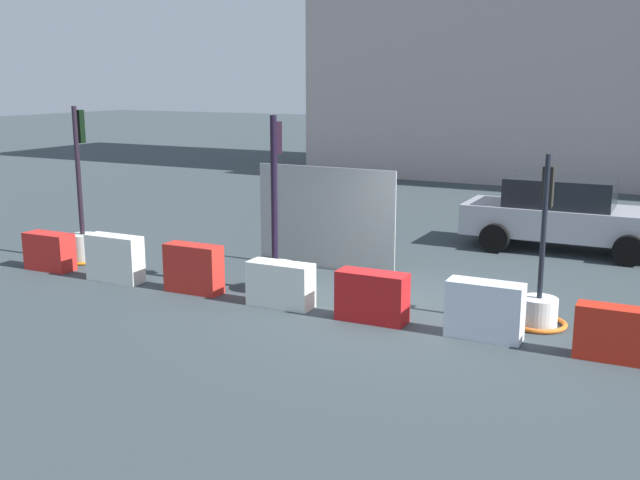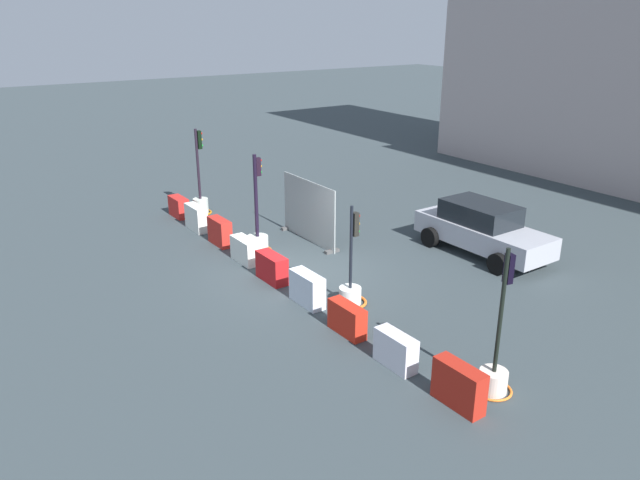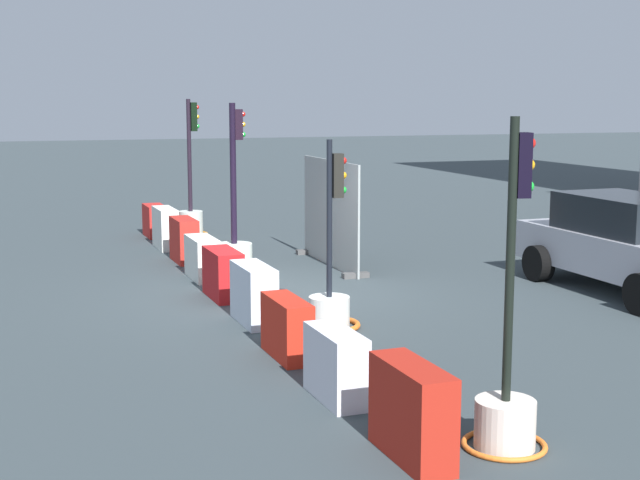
{
  "view_description": "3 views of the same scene",
  "coord_description": "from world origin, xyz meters",
  "px_view_note": "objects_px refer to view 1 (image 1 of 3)",
  "views": [
    {
      "loc": [
        4.47,
        -11.54,
        3.83
      ],
      "look_at": [
        -1.58,
        0.2,
        0.96
      ],
      "focal_mm": 41.97,
      "sensor_mm": 36.0,
      "label": 1
    },
    {
      "loc": [
        13.89,
        -8.68,
        7.16
      ],
      "look_at": [
        0.97,
        0.03,
        1.37
      ],
      "focal_mm": 33.86,
      "sensor_mm": 36.0,
      "label": 2
    },
    {
      "loc": [
        14.3,
        -4.3,
        3.27
      ],
      "look_at": [
        0.62,
        0.52,
        1.0
      ],
      "focal_mm": 50.66,
      "sensor_mm": 36.0,
      "label": 3
    }
  ],
  "objects_px": {
    "car_silver_hatchback": "(565,214)",
    "construction_barrier_0": "(50,251)",
    "construction_barrier_3": "(281,285)",
    "construction_barrier_4": "(372,297)",
    "construction_barrier_2": "(194,269)",
    "construction_barrier_1": "(115,258)",
    "traffic_light_0": "(83,234)",
    "construction_barrier_5": "(485,310)",
    "construction_barrier_6": "(617,334)",
    "traffic_light_2": "(539,301)",
    "traffic_light_1": "(275,265)"
  },
  "relations": [
    {
      "from": "construction_barrier_3",
      "to": "construction_barrier_2",
      "type": "bearing_deg",
      "value": 179.43
    },
    {
      "from": "traffic_light_0",
      "to": "construction_barrier_3",
      "type": "xyz_separation_m",
      "value": [
        5.36,
        -0.87,
        -0.2
      ]
    },
    {
      "from": "traffic_light_2",
      "to": "car_silver_hatchback",
      "type": "relative_size",
      "value": 0.6
    },
    {
      "from": "construction_barrier_0",
      "to": "construction_barrier_5",
      "type": "bearing_deg",
      "value": 0.03
    },
    {
      "from": "construction_barrier_2",
      "to": "construction_barrier_6",
      "type": "relative_size",
      "value": 0.98
    },
    {
      "from": "traffic_light_2",
      "to": "construction_barrier_1",
      "type": "xyz_separation_m",
      "value": [
        -7.77,
        -1.03,
        0.04
      ]
    },
    {
      "from": "construction_barrier_0",
      "to": "car_silver_hatchback",
      "type": "distance_m",
      "value": 11.17
    },
    {
      "from": "construction_barrier_4",
      "to": "car_silver_hatchback",
      "type": "bearing_deg",
      "value": 74.5
    },
    {
      "from": "traffic_light_0",
      "to": "car_silver_hatchback",
      "type": "relative_size",
      "value": 0.72
    },
    {
      "from": "construction_barrier_5",
      "to": "traffic_light_1",
      "type": "bearing_deg",
      "value": 169.84
    },
    {
      "from": "traffic_light_2",
      "to": "construction_barrier_3",
      "type": "relative_size",
      "value": 2.35
    },
    {
      "from": "construction_barrier_3",
      "to": "construction_barrier_4",
      "type": "bearing_deg",
      "value": -0.67
    },
    {
      "from": "traffic_light_1",
      "to": "construction_barrier_0",
      "type": "height_order",
      "value": "traffic_light_1"
    },
    {
      "from": "traffic_light_2",
      "to": "construction_barrier_5",
      "type": "height_order",
      "value": "traffic_light_2"
    },
    {
      "from": "construction_barrier_2",
      "to": "construction_barrier_4",
      "type": "bearing_deg",
      "value": -0.62
    },
    {
      "from": "traffic_light_1",
      "to": "construction_barrier_5",
      "type": "bearing_deg",
      "value": -10.16
    },
    {
      "from": "construction_barrier_1",
      "to": "construction_barrier_0",
      "type": "bearing_deg",
      "value": 178.12
    },
    {
      "from": "traffic_light_0",
      "to": "construction_barrier_6",
      "type": "bearing_deg",
      "value": -4.93
    },
    {
      "from": "traffic_light_1",
      "to": "construction_barrier_5",
      "type": "distance_m",
      "value": 4.13
    },
    {
      "from": "car_silver_hatchback",
      "to": "construction_barrier_3",
      "type": "bearing_deg",
      "value": -118.19
    },
    {
      "from": "construction_barrier_3",
      "to": "traffic_light_1",
      "type": "bearing_deg",
      "value": 126.25
    },
    {
      "from": "construction_barrier_1",
      "to": "car_silver_hatchback",
      "type": "height_order",
      "value": "car_silver_hatchback"
    },
    {
      "from": "traffic_light_0",
      "to": "construction_barrier_4",
      "type": "xyz_separation_m",
      "value": [
        7.07,
        -0.89,
        -0.18
      ]
    },
    {
      "from": "construction_barrier_2",
      "to": "construction_barrier_3",
      "type": "xyz_separation_m",
      "value": [
        1.84,
        -0.02,
        -0.06
      ]
    },
    {
      "from": "construction_barrier_1",
      "to": "construction_barrier_6",
      "type": "relative_size",
      "value": 1.04
    },
    {
      "from": "construction_barrier_4",
      "to": "construction_barrier_6",
      "type": "relative_size",
      "value": 1.04
    },
    {
      "from": "construction_barrier_2",
      "to": "construction_barrier_6",
      "type": "distance_m",
      "value": 7.22
    },
    {
      "from": "construction_barrier_1",
      "to": "construction_barrier_5",
      "type": "distance_m",
      "value": 7.16
    },
    {
      "from": "construction_barrier_2",
      "to": "construction_barrier_5",
      "type": "height_order",
      "value": "construction_barrier_2"
    },
    {
      "from": "traffic_light_2",
      "to": "construction_barrier_2",
      "type": "bearing_deg",
      "value": -170.85
    },
    {
      "from": "traffic_light_0",
      "to": "construction_barrier_5",
      "type": "height_order",
      "value": "traffic_light_0"
    },
    {
      "from": "traffic_light_1",
      "to": "construction_barrier_6",
      "type": "height_order",
      "value": "traffic_light_1"
    },
    {
      "from": "traffic_light_0",
      "to": "construction_barrier_1",
      "type": "relative_size",
      "value": 2.84
    },
    {
      "from": "construction_barrier_3",
      "to": "construction_barrier_4",
      "type": "relative_size",
      "value": 1.0
    },
    {
      "from": "construction_barrier_5",
      "to": "car_silver_hatchback",
      "type": "bearing_deg",
      "value": 89.78
    },
    {
      "from": "traffic_light_0",
      "to": "construction_barrier_0",
      "type": "xyz_separation_m",
      "value": [
        -0.08,
        -0.86,
        -0.2
      ]
    },
    {
      "from": "car_silver_hatchback",
      "to": "construction_barrier_0",
      "type": "bearing_deg",
      "value": -143.66
    },
    {
      "from": "construction_barrier_1",
      "to": "construction_barrier_2",
      "type": "relative_size",
      "value": 1.06
    },
    {
      "from": "construction_barrier_5",
      "to": "construction_barrier_1",
      "type": "bearing_deg",
      "value": -179.49
    },
    {
      "from": "car_silver_hatchback",
      "to": "construction_barrier_1",
      "type": "bearing_deg",
      "value": -137.14
    },
    {
      "from": "traffic_light_0",
      "to": "construction_barrier_3",
      "type": "height_order",
      "value": "traffic_light_0"
    },
    {
      "from": "construction_barrier_4",
      "to": "construction_barrier_6",
      "type": "xyz_separation_m",
      "value": [
        3.68,
        -0.04,
        -0.02
      ]
    },
    {
      "from": "construction_barrier_4",
      "to": "construction_barrier_6",
      "type": "height_order",
      "value": "construction_barrier_4"
    },
    {
      "from": "construction_barrier_4",
      "to": "car_silver_hatchback",
      "type": "height_order",
      "value": "car_silver_hatchback"
    },
    {
      "from": "construction_barrier_1",
      "to": "construction_barrier_4",
      "type": "relative_size",
      "value": 1.0
    },
    {
      "from": "traffic_light_1",
      "to": "construction_barrier_3",
      "type": "xyz_separation_m",
      "value": [
        0.54,
        -0.74,
        -0.11
      ]
    },
    {
      "from": "traffic_light_2",
      "to": "car_silver_hatchback",
      "type": "distance_m",
      "value": 5.69
    },
    {
      "from": "traffic_light_0",
      "to": "construction_barrier_4",
      "type": "distance_m",
      "value": 7.12
    },
    {
      "from": "traffic_light_0",
      "to": "construction_barrier_4",
      "type": "relative_size",
      "value": 2.85
    },
    {
      "from": "construction_barrier_6",
      "to": "construction_barrier_4",
      "type": "bearing_deg",
      "value": 179.38
    }
  ]
}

